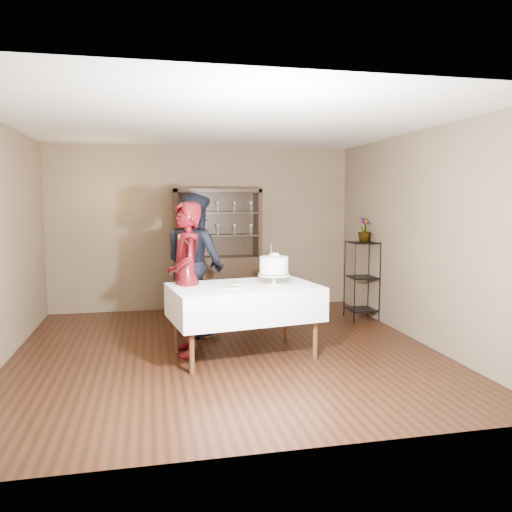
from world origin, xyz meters
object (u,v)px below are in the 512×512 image
at_px(cake_table, 244,302).
at_px(potted_plant, 365,230).
at_px(man, 195,263).
at_px(cake, 274,267).
at_px(china_hutch, 218,271).
at_px(woman, 186,279).
at_px(plant_etagere, 362,277).

xyz_separation_m(cake_table, potted_plant, (2.15, 1.47, 0.73)).
xyz_separation_m(man, cake, (0.82, -1.21, 0.09)).
xyz_separation_m(china_hutch, man, (-0.48, -1.27, 0.29)).
height_order(woman, cake, woman).
height_order(plant_etagere, cake, cake).
relative_size(cake_table, man, 0.94).
height_order(woman, man, man).
relative_size(plant_etagere, potted_plant, 3.33).
bearing_deg(china_hutch, potted_plant, -25.38).
xyz_separation_m(china_hutch, cake, (0.33, -2.48, 0.38)).
xyz_separation_m(woman, cake, (1.00, -0.23, 0.14)).
bearing_deg(cake_table, man, 110.91).
height_order(china_hutch, plant_etagere, china_hutch).
bearing_deg(man, cake, -177.10).
bearing_deg(man, woman, 138.13).
xyz_separation_m(china_hutch, cake_table, (-0.02, -2.48, -0.02)).
height_order(cake_table, cake, cake).
height_order(cake_table, potted_plant, potted_plant).
height_order(china_hutch, man, china_hutch).
height_order(plant_etagere, man, man).
bearing_deg(potted_plant, cake_table, -145.69).
bearing_deg(potted_plant, china_hutch, 154.62).
xyz_separation_m(china_hutch, plant_etagere, (2.08, -1.05, -0.01)).
bearing_deg(woman, cake_table, 66.38).
xyz_separation_m(woman, man, (0.19, 0.98, 0.05)).
relative_size(china_hutch, cake, 3.89).
bearing_deg(cake_table, china_hutch, 89.49).
height_order(china_hutch, cake, china_hutch).
distance_m(cake_table, potted_plant, 2.70).
height_order(plant_etagere, woman, woman).
xyz_separation_m(cake_table, woman, (-0.65, 0.22, 0.26)).
relative_size(cake_table, potted_plant, 5.02).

